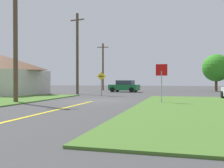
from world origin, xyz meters
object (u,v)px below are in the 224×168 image
object	(u,v)px
stop_sign	(162,76)
direction_sign	(101,81)
car_approaching_junction	(124,86)
oak_tree_left	(216,68)
barn	(1,75)
utility_pole_mid	(77,53)
utility_pole_near	(15,43)
utility_pole_far	(103,66)

from	to	relation	value
stop_sign	direction_sign	bearing A→B (deg)	-43.60
car_approaching_junction	oak_tree_left	size ratio (longest dim) A/B	0.78
direction_sign	oak_tree_left	size ratio (longest dim) A/B	0.46
car_approaching_junction	barn	xyz separation A→B (m)	(-11.71, -10.59, 1.41)
utility_pole_mid	barn	world-z (taller)	utility_pole_mid
stop_sign	direction_sign	size ratio (longest dim) A/B	1.10
car_approaching_junction	utility_pole_near	size ratio (longest dim) A/B	0.51
oak_tree_left	barn	xyz separation A→B (m)	(-24.32, -16.02, -1.23)
oak_tree_left	barn	world-z (taller)	oak_tree_left
direction_sign	utility_pole_near	bearing A→B (deg)	-109.26
direction_sign	barn	bearing A→B (deg)	-173.85
utility_pole_near	utility_pole_far	distance (m)	24.02
barn	car_approaching_junction	bearing A→B (deg)	42.12
car_approaching_junction	utility_pole_mid	world-z (taller)	utility_pole_mid
utility_pole_near	utility_pole_far	world-z (taller)	utility_pole_near
utility_pole_far	barn	size ratio (longest dim) A/B	0.92
utility_pole_far	direction_sign	distance (m)	15.06
stop_sign	barn	bearing A→B (deg)	-14.71
utility_pole_near	barn	bearing A→B (deg)	132.70
car_approaching_junction	utility_pole_far	xyz separation A→B (m)	(-4.61, 4.91, 3.11)
utility_pole_near	oak_tree_left	bearing A→B (deg)	56.12
stop_sign	car_approaching_junction	bearing A→B (deg)	-65.10
stop_sign	direction_sign	xyz separation A→B (m)	(-6.71, 7.50, -0.40)
utility_pole_mid	direction_sign	world-z (taller)	utility_pole_mid
utility_pole_near	utility_pole_far	xyz separation A→B (m)	(-0.75, 24.01, -0.36)
stop_sign	utility_pole_far	distance (m)	24.43
utility_pole_far	car_approaching_junction	bearing A→B (deg)	-46.77
stop_sign	oak_tree_left	bearing A→B (deg)	-101.32
oak_tree_left	direction_sign	bearing A→B (deg)	-131.43
car_approaching_junction	oak_tree_left	xyz separation A→B (m)	(12.61, 5.43, 2.64)
utility_pole_near	utility_pole_mid	size ratio (longest dim) A/B	0.89
stop_sign	utility_pole_mid	distance (m)	14.52
direction_sign	barn	size ratio (longest dim) A/B	0.30
utility_pole_mid	utility_pole_far	distance (m)	12.05
car_approaching_junction	utility_pole_near	world-z (taller)	utility_pole_near
utility_pole_mid	car_approaching_junction	bearing A→B (deg)	60.00
stop_sign	oak_tree_left	xyz separation A→B (m)	(6.36, 22.31, 1.50)
barn	direction_sign	bearing A→B (deg)	6.15
utility_pole_near	utility_pole_mid	distance (m)	12.02
stop_sign	oak_tree_left	world-z (taller)	oak_tree_left
stop_sign	barn	xyz separation A→B (m)	(-17.96, 6.29, 0.27)
oak_tree_left	utility_pole_mid	bearing A→B (deg)	-143.13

